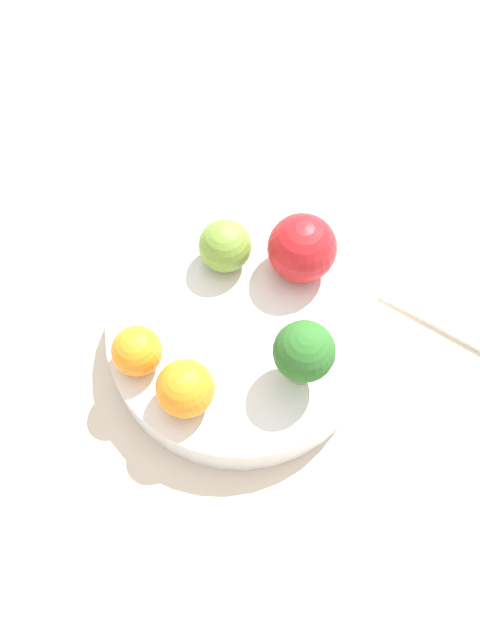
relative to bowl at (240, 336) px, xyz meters
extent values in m
plane|color=gray|center=(0.00, 0.00, -0.04)|extent=(6.00, 6.00, 0.00)
cube|color=beige|center=(0.00, 0.00, -0.03)|extent=(1.20, 1.20, 0.02)
cylinder|color=white|center=(0.00, 0.00, 0.00)|extent=(0.23, 0.23, 0.04)
cylinder|color=#99C17A|center=(0.00, 0.07, 0.03)|extent=(0.02, 0.02, 0.03)
sphere|color=#2D6B28|center=(0.00, 0.07, 0.06)|extent=(0.05, 0.05, 0.05)
sphere|color=olive|center=(-0.04, -0.05, 0.04)|extent=(0.05, 0.05, 0.05)
sphere|color=red|center=(-0.08, 0.00, 0.05)|extent=(0.06, 0.06, 0.06)
sphere|color=orange|center=(0.08, -0.04, 0.04)|extent=(0.04, 0.04, 0.04)
sphere|color=orange|center=(0.08, 0.01, 0.04)|extent=(0.05, 0.05, 0.05)
cube|color=white|center=(-0.18, 0.12, -0.02)|extent=(0.12, 0.14, 0.01)
camera|label=1|loc=(0.18, 0.16, 0.49)|focal=35.00mm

